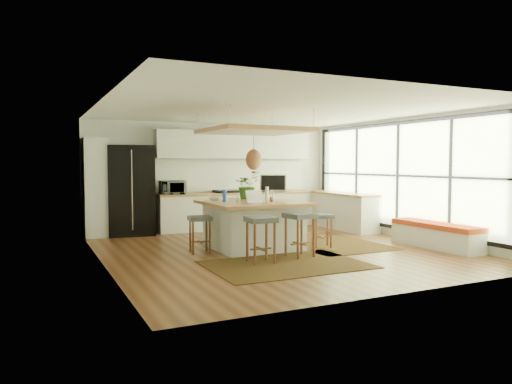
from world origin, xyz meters
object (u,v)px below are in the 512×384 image
island (253,225)px  stool_right_front (322,230)px  microwave (173,186)px  stool_left_side (200,234)px  monitor (273,186)px  fridge (131,195)px  stool_near_right (300,237)px  island_plant (247,188)px  stool_right_back (294,225)px  stool_near_left (261,242)px  laptop (258,197)px

island → stool_right_front: size_ratio=2.78×
microwave → stool_left_side: bearing=-93.7°
island → monitor: (0.66, 0.42, 0.72)m
stool_left_side → microwave: microwave is taller
fridge → microwave: size_ratio=3.51×
island → stool_near_right: 1.24m
monitor → island_plant: (-0.51, 0.20, -0.03)m
island → stool_right_front: island is taller
stool_right_back → stool_left_side: stool_left_side is taller
stool_near_left → microwave: (-0.35, 4.15, 0.77)m
stool_right_front → stool_right_back: stool_right_front is taller
stool_near_right → stool_right_back: size_ratio=1.20×
stool_near_right → laptop: size_ratio=2.11×
stool_right_back → laptop: (-1.26, -0.83, 0.70)m
island → island_plant: 0.94m
stool_right_back → monitor: 0.96m
stool_right_back → microwave: (-1.97, 2.47, 0.77)m
island_plant → stool_right_back: bearing=-15.8°
island_plant → stool_right_front: bearing=-44.4°
stool_near_left → stool_right_back: bearing=46.3°
microwave → island_plant: island_plant is taller
stool_near_left → microwave: 4.24m
stool_right_front → stool_left_side: stool_left_side is taller
island → stool_right_front: (1.29, -0.50, -0.11)m
stool_near_right → laptop: laptop is taller
stool_right_back → island_plant: (-0.98, 0.28, 0.80)m
monitor → microwave: bearing=153.1°
fridge → stool_right_back: size_ratio=3.18×
stool_near_right → laptop: bearing=125.9°
island → microwave: microwave is taller
microwave → island_plant: (0.99, -2.19, 0.03)m
monitor → island: bearing=-116.9°
monitor → island_plant: size_ratio=0.95×
island → stool_right_back: bearing=16.7°
stool_left_side → stool_right_back: bearing=9.9°
island → stool_near_left: size_ratio=2.37×
stool_left_side → stool_near_left: bearing=-63.8°
stool_right_back → microwave: 3.25m
fridge → stool_near_right: 4.60m
fridge → laptop: (1.69, -3.32, 0.12)m
monitor → microwave: 2.82m
stool_left_side → monitor: size_ratio=1.24×
island → stool_right_back: island is taller
fridge → island: bearing=-49.2°
stool_right_front → fridge: bearing=133.1°
microwave → stool_right_front: bearing=-55.3°
stool_left_side → island: bearing=2.7°
island_plant → monitor: bearing=-21.4°
stool_left_side → island_plant: bearing=27.8°
island → laptop: (-0.13, -0.49, 0.58)m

